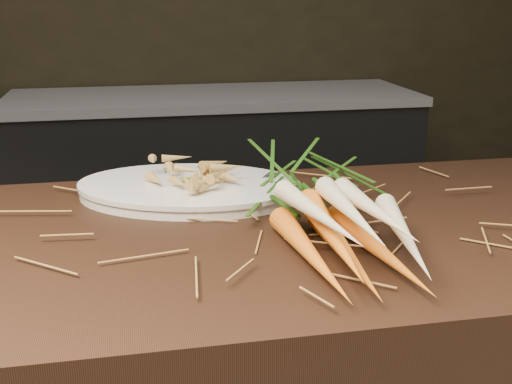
# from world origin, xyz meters

# --- Properties ---
(back_counter) EXTENTS (1.82, 0.62, 0.84)m
(back_counter) POSITION_xyz_m (0.30, 2.18, 0.42)
(back_counter) COLOR black
(back_counter) RESTS_ON ground
(straw_bedding) EXTENTS (1.40, 0.60, 0.02)m
(straw_bedding) POSITION_xyz_m (0.00, 0.30, 0.91)
(straw_bedding) COLOR #A47036
(straw_bedding) RESTS_ON main_counter
(root_veg_bunch) EXTENTS (0.22, 0.58, 0.11)m
(root_veg_bunch) POSITION_xyz_m (0.22, 0.29, 0.95)
(root_veg_bunch) COLOR orange
(root_veg_bunch) RESTS_ON main_counter
(serving_platter) EXTENTS (0.48, 0.39, 0.02)m
(serving_platter) POSITION_xyz_m (0.03, 0.50, 0.91)
(serving_platter) COLOR white
(serving_platter) RESTS_ON main_counter
(roasted_veg_heap) EXTENTS (0.24, 0.20, 0.05)m
(roasted_veg_heap) POSITION_xyz_m (0.03, 0.50, 0.95)
(roasted_veg_heap) COLOR #B48248
(roasted_veg_heap) RESTS_ON serving_platter
(serving_fork) EXTENTS (0.10, 0.14, 0.00)m
(serving_fork) POSITION_xyz_m (0.17, 0.44, 0.92)
(serving_fork) COLOR silver
(serving_fork) RESTS_ON serving_platter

